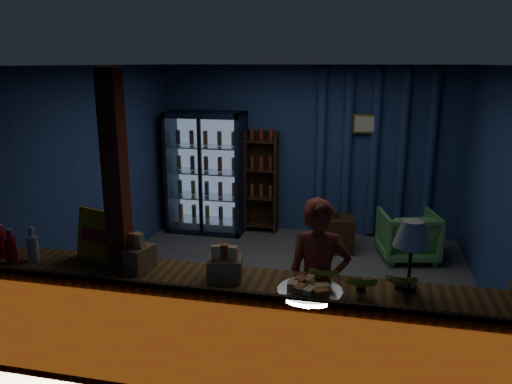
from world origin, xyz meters
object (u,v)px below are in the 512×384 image
green_chair (408,235)px  table_lamp (412,237)px  shopkeeper (318,284)px  pastry_tray (310,290)px

green_chair → table_lamp: 3.27m
shopkeeper → table_lamp: shopkeeper is taller
shopkeeper → pastry_tray: bearing=-96.9°
green_chair → table_lamp: size_ratio=1.36×
shopkeeper → table_lamp: bearing=-32.3°
shopkeeper → table_lamp: (0.72, -0.35, 0.62)m
table_lamp → pastry_tray: bearing=-162.9°
pastry_tray → green_chair: bearing=73.7°
shopkeeper → pastry_tray: size_ratio=3.07×
green_chair → table_lamp: bearing=73.1°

